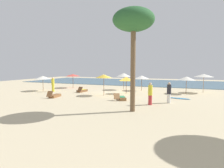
# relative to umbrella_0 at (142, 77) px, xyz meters

# --- Properties ---
(ground_plane) EXTENTS (60.00, 60.00, 0.00)m
(ground_plane) POSITION_rel_umbrella_0_xyz_m (-2.46, -4.29, -1.80)
(ground_plane) COLOR beige
(ocean_water) EXTENTS (48.00, 16.00, 0.06)m
(ocean_water) POSITION_rel_umbrella_0_xyz_m (-2.46, 12.71, -1.77)
(ocean_water) COLOR #3D6075
(ocean_water) RESTS_ON ground_plane
(umbrella_0) EXTENTS (1.93, 1.93, 2.01)m
(umbrella_0) POSITION_rel_umbrella_0_xyz_m (0.00, 0.00, 0.00)
(umbrella_0) COLOR brown
(umbrella_0) RESTS_ON ground_plane
(umbrella_1) EXTENTS (2.01, 2.01, 2.31)m
(umbrella_1) POSITION_rel_umbrella_0_xyz_m (-2.52, -0.07, 0.27)
(umbrella_1) COLOR brown
(umbrella_1) RESTS_ON ground_plane
(umbrella_2) EXTENTS (1.83, 1.83, 2.34)m
(umbrella_2) POSITION_rel_umbrella_0_xyz_m (-3.03, -5.68, 0.34)
(umbrella_2) COLOR brown
(umbrella_2) RESTS_ON ground_plane
(umbrella_3) EXTENTS (1.71, 1.71, 2.00)m
(umbrella_3) POSITION_rel_umbrella_0_xyz_m (-1.10, -3.48, -0.04)
(umbrella_3) COLOR brown
(umbrella_3) RESTS_ON ground_plane
(umbrella_4) EXTENTS (2.03, 2.03, 2.03)m
(umbrella_4) POSITION_rel_umbrella_0_xyz_m (5.53, -0.92, 0.02)
(umbrella_4) COLOR brown
(umbrella_4) RESTS_ON ground_plane
(umbrella_5) EXTENTS (2.21, 2.21, 2.08)m
(umbrella_5) POSITION_rel_umbrella_0_xyz_m (-10.38, -0.63, 0.11)
(umbrella_5) COLOR brown
(umbrella_5) RESTS_ON ground_plane
(umbrella_6) EXTENTS (2.25, 2.25, 2.30)m
(umbrella_6) POSITION_rel_umbrella_0_xyz_m (7.52, 0.78, 0.31)
(umbrella_6) COLOR olive
(umbrella_6) RESTS_ON ground_plane
(umbrella_7) EXTENTS (2.11, 2.11, 1.98)m
(umbrella_7) POSITION_rel_umbrella_0_xyz_m (-12.08, -5.09, -0.03)
(umbrella_7) COLOR brown
(umbrella_7) RESTS_ON ground_plane
(lounger_0) EXTENTS (0.86, 1.74, 0.72)m
(lounger_0) POSITION_rel_umbrella_0_xyz_m (-6.73, -4.17, -1.63)
(lounger_0) COLOR brown
(lounger_0) RESTS_ON ground_plane
(lounger_1) EXTENTS (1.30, 1.78, 0.67)m
(lounger_1) POSITION_rel_umbrella_0_xyz_m (-0.33, -7.56, -1.63)
(lounger_1) COLOR olive
(lounger_1) RESTS_ON ground_plane
(lounger_2) EXTENTS (0.81, 1.72, 0.72)m
(lounger_2) POSITION_rel_umbrella_0_xyz_m (-7.32, -8.73, -1.63)
(lounger_2) COLOR brown
(lounger_2) RESTS_ON ground_plane
(person_0) EXTENTS (0.49, 0.49, 1.87)m
(person_0) POSITION_rel_umbrella_0_xyz_m (-10.34, -5.24, -0.87)
(person_0) COLOR yellow
(person_0) RESTS_ON ground_plane
(person_1) EXTENTS (0.46, 0.46, 1.87)m
(person_1) POSITION_rel_umbrella_0_xyz_m (2.63, -8.90, -0.86)
(person_1) COLOR #BF3338
(person_1) RESTS_ON ground_plane
(person_2) EXTENTS (0.51, 0.51, 1.83)m
(person_2) POSITION_rel_umbrella_0_xyz_m (4.03, -7.52, -0.88)
(person_2) COLOR white
(person_2) RESTS_ON ground_plane
(palm_1) EXTENTS (2.88, 2.88, 7.17)m
(palm_1) POSITION_rel_umbrella_0_xyz_m (1.84, -11.61, 4.40)
(palm_1) COLOR brown
(palm_1) RESTS_ON ground_plane
(surfboard) EXTENTS (2.12, 0.96, 0.07)m
(surfboard) POSITION_rel_umbrella_0_xyz_m (4.89, -4.87, -1.77)
(surfboard) COLOR #338CCC
(surfboard) RESTS_ON ground_plane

